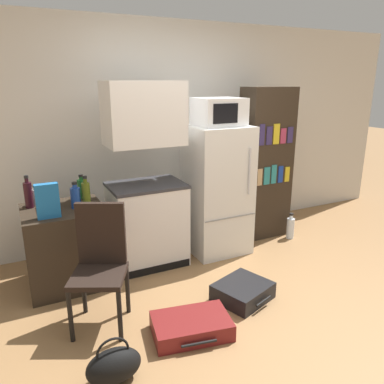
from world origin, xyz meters
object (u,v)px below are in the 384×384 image
object	(u,v)px
side_table	(66,246)
refrigerator	(217,190)
bottle_olive_oil	(86,194)
bottle_ketchup_red	(50,202)
handbag	(114,366)
suitcase_large_flat	(243,291)
kitchen_hutch	(146,185)
bottle_wine_dark	(28,194)
cereal_box	(48,201)
bottle_green_tall	(82,188)
water_bottle_front	(290,228)
bottle_blue_soda	(76,197)
bottle_milk_white	(36,196)
chair	(100,256)
suitcase_small_flat	(191,326)
bookshelf	(266,164)
microwave	(219,112)

from	to	relation	value
side_table	refrigerator	bearing A→B (deg)	1.03
bottle_olive_oil	bottle_ketchup_red	xyz separation A→B (m)	(-0.31, 0.07, -0.05)
handbag	refrigerator	bearing A→B (deg)	42.74
refrigerator	suitcase_large_flat	bearing A→B (deg)	-106.60
kitchen_hutch	bottle_wine_dark	distance (m)	1.10
refrigerator	cereal_box	bearing A→B (deg)	-172.47
bottle_green_tall	suitcase_large_flat	distance (m)	1.84
bottle_olive_oil	water_bottle_front	size ratio (longest dim) A/B	0.91
bottle_blue_soda	suitcase_large_flat	bearing A→B (deg)	-37.71
bottle_wine_dark	handbag	xyz separation A→B (m)	(0.33, -1.59, -0.76)
bottle_milk_white	bottle_ketchup_red	xyz separation A→B (m)	(0.10, -0.21, -0.01)
bottle_ketchup_red	chair	xyz separation A→B (m)	(0.27, -0.74, -0.27)
suitcase_small_flat	cereal_box	bearing A→B (deg)	140.35
bottle_wine_dark	bottle_milk_white	bearing A→B (deg)	44.12
bookshelf	water_bottle_front	bearing A→B (deg)	-50.04
suitcase_small_flat	bottle_wine_dark	bearing A→B (deg)	136.00
bottle_blue_soda	bottle_wine_dark	xyz separation A→B (m)	(-0.39, 0.19, 0.03)
bookshelf	bottle_olive_oil	bearing A→B (deg)	-173.99
microwave	water_bottle_front	bearing A→B (deg)	-8.03
bottle_green_tall	handbag	bearing A→B (deg)	-95.52
side_table	bottle_wine_dark	world-z (taller)	bottle_wine_dark
handbag	water_bottle_front	world-z (taller)	handbag
microwave	refrigerator	bearing A→B (deg)	74.67
bookshelf	bottle_milk_white	bearing A→B (deg)	178.82
bottle_ketchup_red	microwave	bearing A→B (deg)	0.79
chair	suitcase_large_flat	distance (m)	1.30
microwave	water_bottle_front	world-z (taller)	microwave
bottle_olive_oil	chair	bearing A→B (deg)	-93.80
cereal_box	kitchen_hutch	bearing A→B (deg)	15.31
microwave	bottle_blue_soda	distance (m)	1.69
chair	handbag	xyz separation A→B (m)	(-0.10, -0.70, -0.44)
kitchen_hutch	bottle_ketchup_red	bearing A→B (deg)	-176.66
bookshelf	bottle_ketchup_red	bearing A→B (deg)	-176.37
suitcase_large_flat	bottle_ketchup_red	bearing A→B (deg)	125.89
kitchen_hutch	bottle_ketchup_red	size ratio (longest dim) A/B	11.01
suitcase_small_flat	refrigerator	bearing A→B (deg)	63.75
bottle_olive_oil	handbag	xyz separation A→B (m)	(-0.15, -1.37, -0.76)
cereal_box	suitcase_large_flat	xyz separation A→B (m)	(1.48, -0.79, -0.83)
bookshelf	suitcase_large_flat	bearing A→B (deg)	-132.36
kitchen_hutch	bookshelf	size ratio (longest dim) A/B	1.04
bottle_blue_soda	suitcase_small_flat	size ratio (longest dim) A/B	0.38
bottle_olive_oil	bottle_green_tall	size ratio (longest dim) A/B	1.23
bottle_ketchup_red	water_bottle_front	xyz separation A→B (m)	(2.72, -0.11, -0.69)
bookshelf	handbag	distance (m)	2.94
bookshelf	suitcase_small_flat	size ratio (longest dim) A/B	2.80
side_table	bottle_olive_oil	xyz separation A→B (m)	(0.21, -0.07, 0.50)
suitcase_small_flat	water_bottle_front	world-z (taller)	water_bottle_front
bottle_milk_white	microwave	bearing A→B (deg)	-5.80
side_table	bottle_blue_soda	size ratio (longest dim) A/B	3.10
bottle_olive_oil	water_bottle_front	world-z (taller)	bottle_olive_oil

